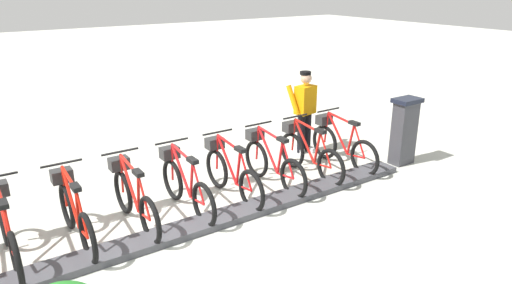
# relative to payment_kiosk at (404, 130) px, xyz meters

# --- Properties ---
(ground_plane) EXTENTS (60.00, 60.00, 0.00)m
(ground_plane) POSITION_rel_payment_kiosk_xyz_m (-0.05, 4.48, -0.67)
(ground_plane) COLOR beige
(dock_rail_base) EXTENTS (0.44, 8.06, 0.10)m
(dock_rail_base) POSITION_rel_payment_kiosk_xyz_m (-0.05, 4.48, -0.62)
(dock_rail_base) COLOR #47474C
(dock_rail_base) RESTS_ON ground
(payment_kiosk) EXTENTS (0.36, 0.52, 1.28)m
(payment_kiosk) POSITION_rel_payment_kiosk_xyz_m (0.00, 0.00, 0.00)
(payment_kiosk) COLOR #38383D
(payment_kiosk) RESTS_ON ground
(bike_docked_0) EXTENTS (1.72, 0.54, 1.02)m
(bike_docked_0) POSITION_rel_payment_kiosk_xyz_m (0.57, 1.05, -0.24)
(bike_docked_0) COLOR black
(bike_docked_0) RESTS_ON ground
(bike_docked_1) EXTENTS (1.72, 0.54, 1.02)m
(bike_docked_1) POSITION_rel_payment_kiosk_xyz_m (0.57, 1.86, -0.24)
(bike_docked_1) COLOR black
(bike_docked_1) RESTS_ON ground
(bike_docked_2) EXTENTS (1.72, 0.54, 1.02)m
(bike_docked_2) POSITION_rel_payment_kiosk_xyz_m (0.57, 2.66, -0.24)
(bike_docked_2) COLOR black
(bike_docked_2) RESTS_ON ground
(bike_docked_3) EXTENTS (1.72, 0.54, 1.02)m
(bike_docked_3) POSITION_rel_payment_kiosk_xyz_m (0.57, 3.47, -0.24)
(bike_docked_3) COLOR black
(bike_docked_3) RESTS_ON ground
(bike_docked_4) EXTENTS (1.72, 0.54, 1.02)m
(bike_docked_4) POSITION_rel_payment_kiosk_xyz_m (0.57, 4.28, -0.24)
(bike_docked_4) COLOR black
(bike_docked_4) RESTS_ON ground
(bike_docked_5) EXTENTS (1.72, 0.54, 1.02)m
(bike_docked_5) POSITION_rel_payment_kiosk_xyz_m (0.57, 5.08, -0.24)
(bike_docked_5) COLOR black
(bike_docked_5) RESTS_ON ground
(bike_docked_6) EXTENTS (1.72, 0.54, 1.02)m
(bike_docked_6) POSITION_rel_payment_kiosk_xyz_m (0.57, 5.89, -0.24)
(bike_docked_6) COLOR black
(bike_docked_6) RESTS_ON ground
(bike_docked_7) EXTENTS (1.72, 0.54, 1.02)m
(bike_docked_7) POSITION_rel_payment_kiosk_xyz_m (0.57, 6.70, -0.24)
(bike_docked_7) COLOR black
(bike_docked_7) RESTS_ON ground
(worker_near_rack) EXTENTS (0.50, 0.67, 1.66)m
(worker_near_rack) POSITION_rel_payment_kiosk_xyz_m (1.52, 1.17, 0.24)
(worker_near_rack) COLOR white
(worker_near_rack) RESTS_ON ground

